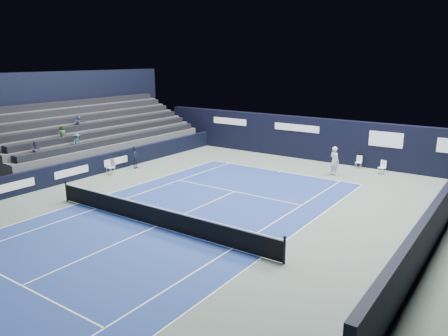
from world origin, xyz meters
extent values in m
plane|color=#58695E|center=(0.00, 2.00, 0.00)|extent=(48.00, 48.00, 0.00)
cube|color=navy|center=(0.00, 0.00, 0.00)|extent=(10.97, 23.77, 0.01)
cube|color=black|center=(10.50, 6.00, 0.90)|extent=(0.30, 22.00, 1.80)
cube|color=white|center=(3.94, 15.77, 0.40)|extent=(0.40, 0.38, 0.04)
cube|color=white|center=(3.93, 15.94, 0.63)|extent=(0.38, 0.04, 0.45)
cylinder|color=white|center=(4.10, 15.93, 0.20)|extent=(0.02, 0.02, 0.40)
cylinder|color=white|center=(3.77, 15.92, 0.20)|extent=(0.02, 0.02, 0.40)
cylinder|color=white|center=(4.11, 15.62, 0.20)|extent=(0.02, 0.02, 0.40)
cylinder|color=white|center=(3.78, 15.61, 0.20)|extent=(0.02, 0.02, 0.40)
cube|color=white|center=(5.69, 15.09, 0.41)|extent=(0.47, 0.46, 0.04)
cube|color=white|center=(5.73, 15.26, 0.66)|extent=(0.39, 0.12, 0.47)
cylinder|color=white|center=(5.89, 15.20, 0.21)|extent=(0.02, 0.02, 0.41)
cylinder|color=white|center=(5.56, 15.28, 0.21)|extent=(0.02, 0.02, 0.41)
cylinder|color=white|center=(5.81, 14.89, 0.21)|extent=(0.02, 0.02, 0.41)
cylinder|color=white|center=(5.49, 14.97, 0.21)|extent=(0.02, 0.02, 0.41)
cube|color=white|center=(-8.67, 4.93, 0.46)|extent=(0.48, 0.46, 0.04)
cube|color=white|center=(-8.66, 5.13, 0.74)|extent=(0.44, 0.07, 0.53)
cylinder|color=white|center=(-8.47, 5.09, 0.23)|extent=(0.03, 0.03, 0.46)
cylinder|color=white|center=(-8.85, 5.13, 0.23)|extent=(0.03, 0.03, 0.46)
cylinder|color=white|center=(-8.50, 4.74, 0.23)|extent=(0.03, 0.03, 0.46)
cylinder|color=white|center=(-8.88, 4.77, 0.23)|extent=(0.03, 0.03, 0.46)
imported|color=black|center=(-8.58, 7.07, 0.76)|extent=(0.56, 0.66, 1.52)
cube|color=white|center=(0.00, 11.88, 0.01)|extent=(10.97, 0.06, 0.00)
cube|color=white|center=(5.49, 0.00, 0.01)|extent=(0.06, 23.77, 0.00)
cube|color=white|center=(-5.49, 0.00, 0.01)|extent=(0.06, 23.77, 0.00)
cube|color=white|center=(4.12, 0.00, 0.01)|extent=(0.06, 23.77, 0.00)
cube|color=white|center=(-4.12, 0.00, 0.01)|extent=(0.06, 23.77, 0.00)
cube|color=white|center=(0.00, 6.40, 0.01)|extent=(8.23, 0.06, 0.00)
cube|color=white|center=(0.00, -6.40, 0.01)|extent=(8.23, 0.06, 0.00)
cube|color=white|center=(0.00, 0.00, 0.01)|extent=(0.06, 12.80, 0.00)
cube|color=white|center=(0.00, 11.73, 0.01)|extent=(0.06, 0.30, 0.00)
cylinder|color=black|center=(6.40, 0.00, 0.55)|extent=(0.10, 0.10, 1.10)
cylinder|color=black|center=(-6.40, 0.00, 0.55)|extent=(0.10, 0.10, 1.10)
cube|color=black|center=(0.00, 0.00, 0.46)|extent=(12.80, 0.03, 0.86)
cube|color=white|center=(0.00, 0.00, 0.91)|extent=(12.80, 0.05, 0.06)
cube|color=black|center=(0.00, 16.50, 1.55)|extent=(26.00, 0.60, 3.10)
cube|color=silver|center=(-7.00, 16.18, 2.30)|extent=(3.20, 0.02, 0.50)
cube|color=silver|center=(-1.00, 16.18, 2.30)|extent=(3.60, 0.02, 0.50)
cube|color=silver|center=(5.50, 16.18, 2.10)|extent=(2.20, 0.02, 1.00)
cube|color=black|center=(-9.50, 6.00, 0.60)|extent=(0.30, 22.00, 1.20)
cube|color=silver|center=(-9.33, -1.00, 0.60)|extent=(0.02, 2.00, 0.45)
cube|color=silver|center=(-9.33, 2.50, 0.60)|extent=(0.02, 2.40, 0.45)
cube|color=silver|center=(-9.33, 6.00, 0.60)|extent=(0.02, 2.00, 0.45)
cube|color=#4A4A4C|center=(-10.10, 7.00, 0.82)|extent=(0.90, 16.00, 1.65)
cube|color=#4A4A4C|center=(-11.00, 7.00, 1.05)|extent=(0.90, 16.00, 2.10)
cube|color=#4B4A4D|center=(-11.90, 7.00, 1.27)|extent=(0.90, 16.00, 2.55)
cube|color=#434345|center=(-12.80, 7.00, 1.50)|extent=(0.90, 16.00, 3.00)
cube|color=#454547|center=(-13.70, 7.00, 1.73)|extent=(0.90, 16.00, 3.45)
cube|color=#4B4B4E|center=(-14.60, 7.00, 1.95)|extent=(0.90, 16.00, 3.90)
cube|color=black|center=(-10.10, 7.00, 1.85)|extent=(0.63, 15.20, 0.40)
cube|color=black|center=(-11.00, 7.00, 2.30)|extent=(0.63, 15.20, 0.40)
cube|color=black|center=(-11.90, 7.00, 2.75)|extent=(0.63, 15.20, 0.40)
cube|color=black|center=(-12.80, 7.00, 3.20)|extent=(0.63, 15.20, 0.40)
cube|color=black|center=(-13.70, 7.00, 3.65)|extent=(0.63, 15.20, 0.40)
cube|color=black|center=(-14.60, 7.00, 4.10)|extent=(0.63, 15.20, 0.40)
cube|color=black|center=(-15.35, 7.00, 3.20)|extent=(0.60, 18.00, 6.40)
imported|color=#352742|center=(-10.10, 0.77, 2.17)|extent=(0.49, 0.58, 1.04)
imported|color=#284E5E|center=(-10.10, 3.62, 2.20)|extent=(0.55, 0.78, 1.10)
imported|color=#2E482B|center=(-11.00, 3.22, 2.67)|extent=(0.41, 0.58, 1.14)
imported|color=navy|center=(-11.90, 5.19, 3.08)|extent=(0.47, 1.02, 1.06)
imported|color=silver|center=(3.25, 13.04, 0.94)|extent=(0.81, 0.69, 1.88)
cylinder|color=black|center=(3.10, 12.74, 1.05)|extent=(0.03, 0.29, 0.13)
torus|color=black|center=(3.10, 12.49, 1.15)|extent=(0.30, 0.13, 0.29)
camera|label=1|loc=(12.98, -13.27, 7.33)|focal=35.00mm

